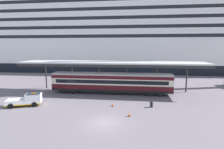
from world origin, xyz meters
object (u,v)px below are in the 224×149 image
(cruise_ship, at_px, (95,34))
(quay_bollard, at_px, (151,104))
(train_carriage, at_px, (111,82))
(traffic_cone_near, at_px, (129,114))
(traffic_cone_mid, at_px, (113,104))
(service_truck, at_px, (27,100))

(cruise_ship, relative_size, quay_bollard, 151.02)
(train_carriage, height_order, traffic_cone_near, train_carriage)
(train_carriage, bearing_deg, traffic_cone_mid, -80.92)
(service_truck, xyz_separation_m, quay_bollard, (19.43, 1.61, -0.47))
(traffic_cone_near, bearing_deg, traffic_cone_mid, 125.39)
(train_carriage, bearing_deg, service_truck, -143.62)
(traffic_cone_mid, relative_size, quay_bollard, 0.67)
(service_truck, height_order, quay_bollard, service_truck)
(cruise_ship, xyz_separation_m, train_carriage, (11.29, -37.96, -11.99))
(traffic_cone_mid, bearing_deg, train_carriage, 99.08)
(cruise_ship, bearing_deg, traffic_cone_mid, -74.66)
(cruise_ship, height_order, quay_bollard, cruise_ship)
(cruise_ship, height_order, traffic_cone_near, cruise_ship)
(service_truck, bearing_deg, cruise_ship, 88.88)
(cruise_ship, bearing_deg, service_truck, -91.12)
(traffic_cone_near, distance_m, traffic_cone_mid, 4.70)
(train_carriage, bearing_deg, quay_bollard, -45.67)
(train_carriage, height_order, traffic_cone_mid, train_carriage)
(cruise_ship, distance_m, traffic_cone_mid, 49.32)
(traffic_cone_near, bearing_deg, quay_bollard, 51.38)
(train_carriage, xyz_separation_m, quay_bollard, (7.22, -7.39, -1.79))
(train_carriage, relative_size, traffic_cone_mid, 36.35)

